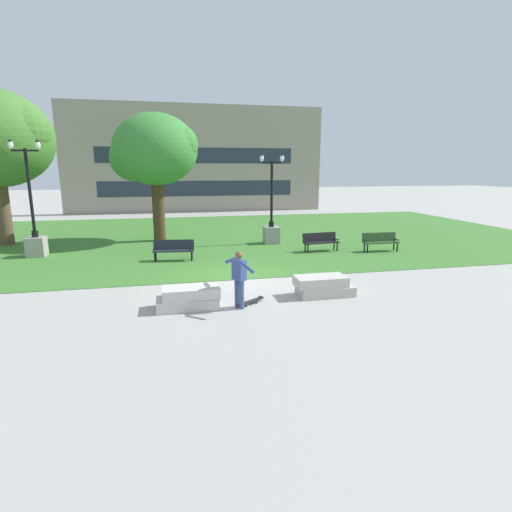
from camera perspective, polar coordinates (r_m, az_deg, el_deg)
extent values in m
plane|color=#A3A09B|center=(14.82, -2.29, -3.45)|extent=(140.00, 140.00, 0.00)
cube|color=#3D752D|center=(24.50, -6.37, 2.86)|extent=(40.00, 20.00, 0.02)
cube|color=#BCB7B2|center=(12.04, -9.74, -6.61)|extent=(1.80, 0.90, 0.32)
cube|color=beige|center=(11.94, -9.26, -5.13)|extent=(1.66, 0.83, 0.32)
cube|color=#B2ADA3|center=(13.24, 9.85, -4.85)|extent=(1.80, 0.90, 0.32)
cube|color=#BBB6AB|center=(13.09, 9.21, -3.57)|extent=(1.66, 0.83, 0.32)
cylinder|color=#384C7A|center=(11.89, -2.72, -5.32)|extent=(0.15, 0.15, 0.86)
cylinder|color=#384C7A|center=(11.75, -2.07, -5.54)|extent=(0.15, 0.15, 0.86)
cube|color=#334784|center=(11.61, -2.43, -2.00)|extent=(0.42, 0.47, 0.60)
cylinder|color=#334784|center=(12.00, -3.48, -0.58)|extent=(0.38, 0.52, 0.30)
cylinder|color=#334784|center=(11.14, -1.31, -1.58)|extent=(0.38, 0.52, 0.30)
sphere|color=brown|center=(11.51, -2.45, 0.12)|extent=(0.22, 0.22, 0.22)
cube|color=black|center=(12.21, -0.80, -6.51)|extent=(0.78, 0.61, 0.02)
cube|color=black|center=(12.51, 0.67, -5.95)|extent=(0.21, 0.23, 0.06)
cube|color=black|center=(11.91, -2.34, -6.92)|extent=(0.21, 0.23, 0.06)
cylinder|color=silver|center=(12.45, -0.43, -6.42)|extent=(0.06, 0.06, 0.06)
cylinder|color=silver|center=(12.31, 0.30, -6.65)|extent=(0.06, 0.06, 0.06)
cylinder|color=silver|center=(12.16, -1.90, -6.89)|extent=(0.06, 0.06, 0.06)
cylinder|color=silver|center=(12.01, -1.17, -7.14)|extent=(0.06, 0.06, 0.06)
cube|color=#284723|center=(20.64, 17.44, 1.84)|extent=(1.81, 0.46, 0.05)
cube|color=#284723|center=(20.82, 17.15, 2.59)|extent=(1.80, 0.15, 0.46)
cube|color=black|center=(20.23, 15.38, 2.10)|extent=(0.07, 0.40, 0.04)
cube|color=black|center=(21.04, 19.47, 2.22)|extent=(0.07, 0.40, 0.04)
cylinder|color=black|center=(20.17, 15.62, 1.04)|extent=(0.07, 0.07, 0.41)
cylinder|color=black|center=(20.94, 19.53, 1.19)|extent=(0.07, 0.07, 0.41)
cylinder|color=black|center=(20.45, 15.22, 1.22)|extent=(0.07, 0.07, 0.41)
cylinder|color=black|center=(21.21, 19.09, 1.36)|extent=(0.07, 0.07, 0.41)
cube|color=black|center=(19.96, 9.33, 1.90)|extent=(1.83, 0.61, 0.05)
cube|color=black|center=(20.14, 9.03, 2.67)|extent=(1.80, 0.29, 0.46)
cube|color=black|center=(19.58, 7.15, 2.12)|extent=(0.10, 0.40, 0.04)
cube|color=black|center=(20.33, 11.46, 2.35)|extent=(0.10, 0.40, 0.04)
cylinder|color=black|center=(19.52, 7.42, 1.03)|extent=(0.07, 0.07, 0.41)
cylinder|color=black|center=(20.24, 11.53, 1.29)|extent=(0.07, 0.07, 0.41)
cylinder|color=black|center=(19.80, 7.03, 1.20)|extent=(0.07, 0.07, 0.41)
cylinder|color=black|center=(20.51, 11.10, 1.46)|extent=(0.07, 0.07, 0.41)
cube|color=#1E232D|center=(18.08, -11.71, 0.72)|extent=(1.84, 0.65, 0.05)
cube|color=#1E232D|center=(18.28, -11.66, 1.58)|extent=(1.80, 0.34, 0.46)
cube|color=black|center=(18.17, -14.36, 1.03)|extent=(0.11, 0.40, 0.04)
cube|color=black|center=(17.99, -9.07, 1.15)|extent=(0.11, 0.40, 0.04)
cylinder|color=black|center=(18.08, -14.25, -0.16)|extent=(0.07, 0.07, 0.41)
cylinder|color=black|center=(17.90, -9.19, -0.06)|extent=(0.07, 0.07, 0.41)
cylinder|color=black|center=(18.39, -14.11, 0.05)|extent=(0.07, 0.07, 0.41)
cylinder|color=black|center=(18.22, -9.13, 0.16)|extent=(0.07, 0.07, 0.41)
cube|color=gray|center=(21.92, 2.20, 3.02)|extent=(0.80, 0.80, 0.90)
cylinder|color=black|center=(21.82, 2.21, 4.57)|extent=(0.28, 0.28, 0.30)
cylinder|color=black|center=(21.66, 2.25, 8.78)|extent=(0.14, 0.14, 3.51)
cube|color=black|center=(21.62, 2.29, 13.15)|extent=(1.10, 0.08, 0.08)
ellipsoid|color=white|center=(21.50, 0.83, 13.81)|extent=(0.22, 0.22, 0.36)
cone|color=black|center=(21.50, 0.83, 14.33)|extent=(0.20, 0.20, 0.13)
ellipsoid|color=white|center=(21.77, 3.73, 13.76)|extent=(0.22, 0.22, 0.36)
cone|color=black|center=(21.78, 3.74, 14.28)|extent=(0.20, 0.20, 0.13)
cube|color=gray|center=(21.26, -28.86, 1.18)|extent=(0.80, 0.80, 0.90)
cylinder|color=black|center=(21.17, -29.03, 2.77)|extent=(0.28, 0.28, 0.30)
cylinder|color=black|center=(20.99, -29.57, 7.75)|extent=(0.14, 0.14, 4.00)
cube|color=black|center=(20.97, -30.13, 12.91)|extent=(1.10, 0.08, 0.08)
ellipsoid|color=white|center=(21.15, -31.66, 13.38)|extent=(0.22, 0.22, 0.36)
cone|color=black|center=(21.16, -31.72, 13.91)|extent=(0.20, 0.20, 0.13)
ellipsoid|color=white|center=(20.83, -28.73, 13.74)|extent=(0.22, 0.22, 0.36)
cone|color=black|center=(20.84, -28.78, 14.27)|extent=(0.20, 0.20, 0.13)
cylinder|color=#42301E|center=(23.15, -13.76, 6.78)|extent=(0.67, 0.67, 3.78)
ellipsoid|color=#387F33|center=(23.07, -14.18, 14.57)|extent=(4.55, 4.55, 3.87)
sphere|color=#387F33|center=(23.57, -17.21, 13.23)|extent=(2.50, 2.50, 2.50)
sphere|color=#387F33|center=(22.63, -11.26, 15.33)|extent=(2.28, 2.28, 2.28)
cylinder|color=brown|center=(25.30, -32.46, 5.81)|extent=(0.73, 0.73, 3.92)
sphere|color=#42752D|center=(24.25, -30.67, 15.01)|extent=(2.93, 2.93, 2.93)
cube|color=gray|center=(38.65, -8.41, 13.53)|extent=(23.91, 1.00, 9.75)
cube|color=#232D3D|center=(38.17, -8.23, 9.53)|extent=(17.93, 0.03, 1.40)
cube|color=#232D3D|center=(38.14, -8.37, 14.03)|extent=(17.93, 0.03, 1.40)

